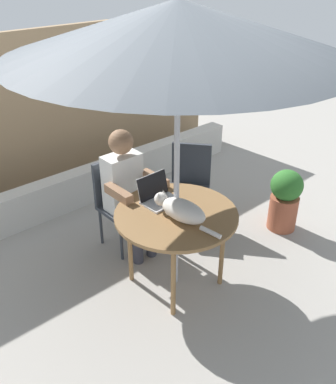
{
  "coord_description": "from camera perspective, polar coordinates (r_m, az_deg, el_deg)",
  "views": [
    {
      "loc": [
        -1.95,
        -2.13,
        2.55
      ],
      "look_at": [
        0.0,
        0.1,
        0.87
      ],
      "focal_mm": 39.84,
      "sensor_mm": 36.0,
      "label": 1
    }
  ],
  "objects": [
    {
      "name": "ground_plane",
      "position": [
        3.85,
        1.0,
        -11.81
      ],
      "size": [
        14.0,
        14.0,
        0.0
      ],
      "primitive_type": "plane",
      "color": "gray"
    },
    {
      "name": "fence_back",
      "position": [
        5.19,
        -17.26,
        9.98
      ],
      "size": [
        5.24,
        0.08,
        1.83
      ],
      "primitive_type": "cube",
      "color": "#937756",
      "rests_on": "ground"
    },
    {
      "name": "planter_wall_low",
      "position": [
        4.91,
        -12.56,
        0.31
      ],
      "size": [
        4.72,
        0.2,
        0.4
      ],
      "primitive_type": "cube",
      "color": "beige",
      "rests_on": "ground"
    },
    {
      "name": "patio_table",
      "position": [
        3.46,
        1.1,
        -3.65
      ],
      "size": [
        1.0,
        1.0,
        0.72
      ],
      "color": "olive",
      "rests_on": "ground"
    },
    {
      "name": "patio_umbrella",
      "position": [
        2.92,
        1.39,
        21.1
      ],
      "size": [
        2.34,
        2.34,
        2.3
      ],
      "color": "#B7B7BC",
      "rests_on": "ground"
    },
    {
      "name": "chair_occupied",
      "position": [
        4.08,
        -6.65,
        -0.63
      ],
      "size": [
        0.4,
        0.4,
        0.87
      ],
      "color": "#33383F",
      "rests_on": "ground"
    },
    {
      "name": "chair_empty",
      "position": [
        4.35,
        2.95,
        1.57
      ],
      "size": [
        0.56,
        0.56,
        0.87
      ],
      "color": "#33383F",
      "rests_on": "ground"
    },
    {
      "name": "person_seated",
      "position": [
        3.89,
        -5.46,
        0.67
      ],
      "size": [
        0.48,
        0.48,
        1.21
      ],
      "color": "white",
      "rests_on": "ground"
    },
    {
      "name": "laptop",
      "position": [
        3.56,
        -1.51,
        -0.22
      ],
      "size": [
        0.3,
        0.26,
        0.21
      ],
      "color": "silver",
      "rests_on": "patio_table"
    },
    {
      "name": "cat",
      "position": [
        3.31,
        1.71,
        -2.41
      ],
      "size": [
        0.25,
        0.65,
        0.17
      ],
      "color": "silver",
      "rests_on": "patio_table"
    },
    {
      "name": "potted_plant_by_chair",
      "position": [
        4.49,
        15.37,
        -0.86
      ],
      "size": [
        0.33,
        0.33,
        0.66
      ],
      "color": "#9E5138",
      "rests_on": "ground"
    }
  ]
}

